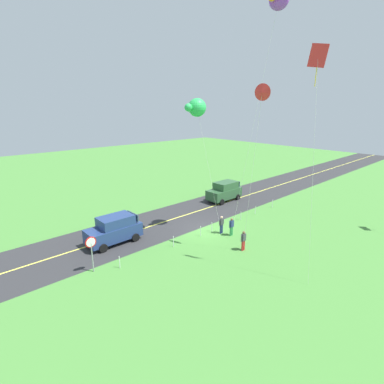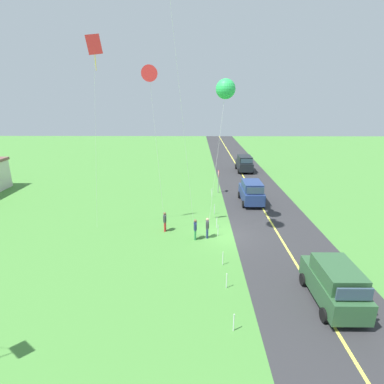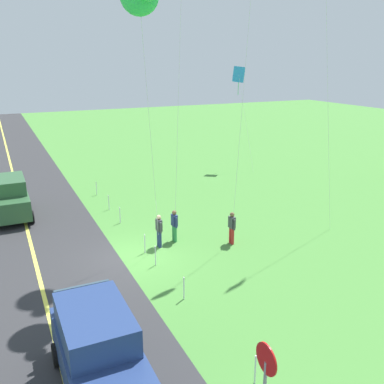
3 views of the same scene
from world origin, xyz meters
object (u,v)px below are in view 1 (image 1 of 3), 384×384
kite_green_far (318,62)px  kite_red_low (262,93)px  stop_sign (91,247)px  person_adult_near (243,240)px  car_parked_west_near (225,191)px  person_adult_companion (232,226)px  car_suv_foreground (114,229)px  person_child_watcher (221,224)px  kite_yellow_high (196,108)px

kite_green_far → kite_red_low: bearing=-92.1°
kite_green_far → stop_sign: bearing=-42.9°
person_adult_near → kite_green_far: size_ratio=0.11×
car_parked_west_near → stop_sign: stop_sign is taller
car_parked_west_near → person_adult_companion: size_ratio=2.75×
stop_sign → kite_green_far: kite_green_far is taller
car_parked_west_near → person_adult_near: bearing=48.0°
car_suv_foreground → stop_sign: bearing=43.2°
car_parked_west_near → person_child_watcher: car_parked_west_near is taller
car_suv_foreground → stop_sign: size_ratio=1.72×
stop_sign → person_child_watcher: bearing=171.6°
person_child_watcher → kite_yellow_high: (1.92, -1.21, 9.81)m
car_parked_west_near → kite_red_low: kite_red_low is taller
person_adult_near → kite_yellow_high: bearing=-177.2°
person_adult_near → kite_red_low: kite_red_low is taller
kite_red_low → kite_green_far: kite_green_far is taller
car_parked_west_near → stop_sign: size_ratio=1.72×
car_parked_west_near → stop_sign: 18.95m
person_adult_companion → person_child_watcher: same height
stop_sign → person_child_watcher: 11.20m
person_adult_companion → kite_green_far: bearing=9.0°
person_adult_companion → kite_green_far: 14.02m
person_adult_companion → car_parked_west_near: bearing=155.5°
person_adult_companion → kite_yellow_high: size_ratio=0.14×
person_adult_companion → person_child_watcher: bearing=-141.7°
stop_sign → kite_green_far: size_ratio=0.18×
person_adult_near → kite_red_low: size_ratio=0.13×
person_adult_near → person_adult_companion: bearing=142.1°
person_adult_companion → kite_green_far: kite_green_far is taller
car_suv_foreground → car_parked_west_near: (-15.14, -1.45, 0.00)m
car_suv_foreground → person_adult_companion: bearing=145.3°
person_child_watcher → kite_red_low: bearing=-131.4°
person_child_watcher → kite_red_low: (0.96, 4.02, 10.72)m
car_suv_foreground → kite_yellow_high: size_ratio=0.39×
person_adult_near → kite_green_far: kite_green_far is taller
person_adult_companion → kite_red_low: size_ratio=0.13×
person_adult_near → car_parked_west_near: bearing=130.8°
person_adult_companion → person_child_watcher: size_ratio=1.00×
person_child_watcher → kite_green_far: size_ratio=0.11×
person_adult_companion → kite_red_low: (1.25, 3.11, 10.72)m
kite_green_far → car_parked_west_near: bearing=-121.6°
car_parked_west_near → kite_green_far: kite_green_far is taller
car_suv_foreground → car_parked_west_near: bearing=-174.5°
kite_green_far → car_suv_foreground: bearing=-61.4°
car_parked_west_near → person_adult_companion: car_parked_west_near is taller
stop_sign → person_child_watcher: stop_sign is taller
person_child_watcher → kite_green_far: (1.09, 7.61, 12.23)m
kite_yellow_high → kite_green_far: size_ratio=0.81×
person_adult_near → car_suv_foreground: bearing=-147.3°
person_child_watcher → kite_red_low: 11.49m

